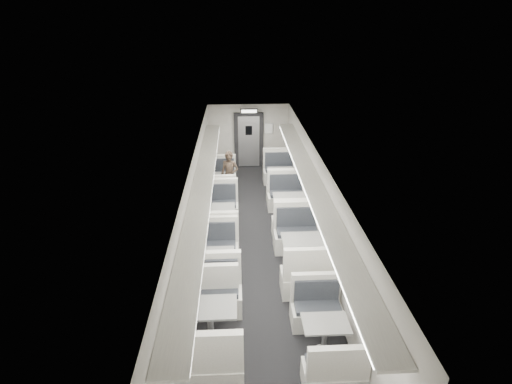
{
  "coord_description": "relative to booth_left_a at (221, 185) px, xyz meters",
  "views": [
    {
      "loc": [
        -0.46,
        -8.59,
        5.58
      ],
      "look_at": [
        0.03,
        1.08,
        1.12
      ],
      "focal_mm": 28.0,
      "sensor_mm": 36.0,
      "label": 1
    }
  ],
  "objects": [
    {
      "name": "booth_right_c",
      "position": [
        2.0,
        -4.23,
        0.06
      ],
      "size": [
        1.15,
        2.33,
        1.24
      ],
      "color": "#B1AEA6",
      "rests_on": "room"
    },
    {
      "name": "window_c",
      "position": [
        -0.49,
        -4.38,
        0.99
      ],
      "size": [
        0.02,
        1.18,
        0.84
      ],
      "primitive_type": "cube",
      "color": "black",
      "rests_on": "room"
    },
    {
      "name": "vestibule_door",
      "position": [
        1.0,
        2.55,
        0.68
      ],
      "size": [
        1.1,
        0.13,
        2.1
      ],
      "color": "black",
      "rests_on": "room"
    },
    {
      "name": "booth_left_a",
      "position": [
        0.0,
        0.0,
        0.0
      ],
      "size": [
        0.98,
        1.99,
        1.06
      ],
      "color": "#B1AEA6",
      "rests_on": "room"
    },
    {
      "name": "luggage_rack_right",
      "position": [
        2.24,
        -3.68,
        1.56
      ],
      "size": [
        0.46,
        10.4,
        0.09
      ],
      "color": "#B1AEA6",
      "rests_on": "room"
    },
    {
      "name": "booth_left_d",
      "position": [
        0.0,
        -6.41,
        0.06
      ],
      "size": [
        1.15,
        2.34,
        1.25
      ],
      "color": "#B1AEA6",
      "rests_on": "room"
    },
    {
      "name": "window_b",
      "position": [
        -0.49,
        -2.18,
        0.99
      ],
      "size": [
        0.02,
        1.18,
        0.84
      ],
      "primitive_type": "cube",
      "color": "black",
      "rests_on": "room"
    },
    {
      "name": "window_a",
      "position": [
        -0.49,
        0.02,
        0.99
      ],
      "size": [
        0.02,
        1.18,
        0.84
      ],
      "primitive_type": "cube",
      "color": "black",
      "rests_on": "room"
    },
    {
      "name": "booth_right_b",
      "position": [
        2.0,
        -1.92,
        0.05
      ],
      "size": [
        1.11,
        2.26,
        1.21
      ],
      "color": "#B1AEA6",
      "rests_on": "room"
    },
    {
      "name": "luggage_rack_left",
      "position": [
        -0.24,
        -3.68,
        1.56
      ],
      "size": [
        0.46,
        10.4,
        0.09
      ],
      "color": "#B1AEA6",
      "rests_on": "room"
    },
    {
      "name": "booth_right_d",
      "position": [
        2.0,
        -6.77,
        -0.0
      ],
      "size": [
        0.97,
        1.97,
        1.05
      ],
      "color": "#B1AEA6",
      "rests_on": "room"
    },
    {
      "name": "wall_notice",
      "position": [
        1.75,
        2.54,
        1.14
      ],
      "size": [
        0.32,
        0.02,
        0.4
      ],
      "primitive_type": "cube",
      "color": "white",
      "rests_on": "room"
    },
    {
      "name": "booth_left_b",
      "position": [
        0.0,
        -2.48,
        0.04
      ],
      "size": [
        1.09,
        2.21,
        1.18
      ],
      "color": "#B1AEA6",
      "rests_on": "room"
    },
    {
      "name": "room",
      "position": [
        1.0,
        -3.38,
        0.84
      ],
      "size": [
        3.24,
        12.24,
        2.64
      ],
      "color": "black",
      "rests_on": "ground"
    },
    {
      "name": "exit_sign",
      "position": [
        1.0,
        2.06,
        1.92
      ],
      "size": [
        0.62,
        0.12,
        0.16
      ],
      "color": "black",
      "rests_on": "room"
    },
    {
      "name": "booth_right_a",
      "position": [
        2.0,
        0.12,
        0.04
      ],
      "size": [
        1.1,
        2.23,
        1.19
      ],
      "color": "#B1AEA6",
      "rests_on": "room"
    },
    {
      "name": "window_d",
      "position": [
        -0.49,
        -6.58,
        0.99
      ],
      "size": [
        0.02,
        1.18,
        0.84
      ],
      "primitive_type": "cube",
      "color": "black",
      "rests_on": "room"
    },
    {
      "name": "booth_left_c",
      "position": [
        0.0,
        -4.62,
        0.02
      ],
      "size": [
        1.04,
        2.12,
        1.13
      ],
      "color": "#B1AEA6",
      "rests_on": "room"
    },
    {
      "name": "passenger",
      "position": [
        0.29,
        -0.27,
        0.43
      ],
      "size": [
        0.65,
        0.5,
        1.57
      ],
      "primitive_type": "imported",
      "rotation": [
        0.0,
        0.0,
        -0.24
      ],
      "color": "black",
      "rests_on": "room"
    }
  ]
}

